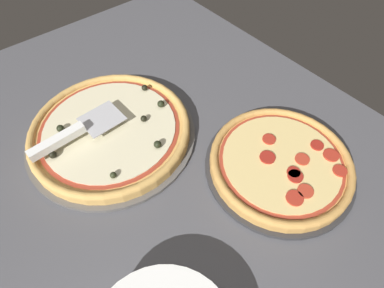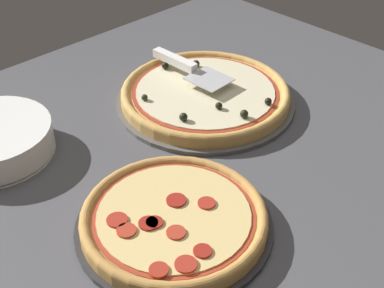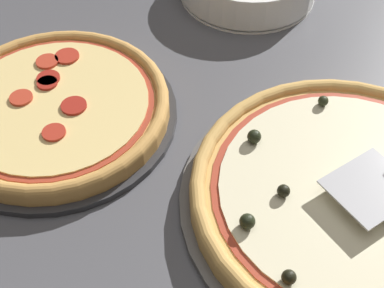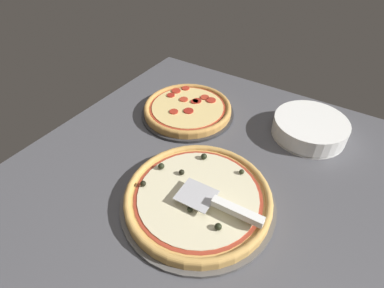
{
  "view_description": "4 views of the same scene",
  "coord_description": "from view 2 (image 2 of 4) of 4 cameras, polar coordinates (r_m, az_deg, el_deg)",
  "views": [
    {
      "loc": [
        42.25,
        -20.3,
        58.91
      ],
      "look_at": [
        9.51,
        6.82,
        3.0
      ],
      "focal_mm": 28.0,
      "sensor_mm": 36.0,
      "label": 1
    },
    {
      "loc": [
        69.94,
        68.5,
        66.68
      ],
      "look_at": [
        9.51,
        6.82,
        3.0
      ],
      "focal_mm": 50.0,
      "sensor_mm": 36.0,
      "label": 2
    },
    {
      "loc": [
        -29.55,
        30.81,
        55.04
      ],
      "look_at": [
        9.51,
        6.82,
        3.0
      ],
      "focal_mm": 50.0,
      "sensor_mm": 36.0,
      "label": 3
    },
    {
      "loc": [
        -50.41,
        -31.36,
        65.5
      ],
      "look_at": [
        9.51,
        6.82,
        3.0
      ],
      "focal_mm": 28.0,
      "sensor_mm": 36.0,
      "label": 4
    }
  ],
  "objects": [
    {
      "name": "ground_plane",
      "position": [
        1.19,
        0.97,
        1.43
      ],
      "size": [
        123.01,
        107.23,
        3.6
      ],
      "primitive_type": "cube",
      "color": "#4C4C51"
    },
    {
      "name": "pizza_pan_back",
      "position": [
        0.93,
        -1.92,
        -8.7
      ],
      "size": [
        34.24,
        34.24,
        1.0
      ],
      "primitive_type": "cylinder",
      "color": "#2D2D30",
      "rests_on": "ground_plane"
    },
    {
      "name": "pizza_front",
      "position": [
        1.25,
        1.43,
        5.44
      ],
      "size": [
        39.21,
        39.21,
        4.31
      ],
      "color": "tan",
      "rests_on": "pizza_pan_front"
    },
    {
      "name": "pizza_back",
      "position": [
        0.92,
        -1.95,
        -7.83
      ],
      "size": [
        32.19,
        32.19,
        2.88
      ],
      "color": "#C68E47",
      "rests_on": "pizza_pan_back"
    },
    {
      "name": "serving_spatula",
      "position": [
        1.29,
        -1.01,
        8.49
      ],
      "size": [
        8.51,
        22.61,
        2.0
      ],
      "color": "#B7B7BC",
      "rests_on": "pizza_front"
    },
    {
      "name": "pizza_pan_front",
      "position": [
        1.26,
        1.41,
        4.62
      ],
      "size": [
        41.71,
        41.71,
        1.0
      ],
      "primitive_type": "cylinder",
      "color": "#565451",
      "rests_on": "ground_plane"
    }
  ]
}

